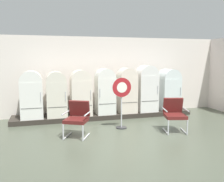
{
  "coord_description": "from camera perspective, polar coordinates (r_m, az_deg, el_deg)",
  "views": [
    {
      "loc": [
        -2.05,
        -5.25,
        2.06
      ],
      "look_at": [
        0.19,
        2.75,
        0.95
      ],
      "focal_mm": 39.95,
      "sensor_mm": 36.0,
      "label": 1
    }
  ],
  "objects": [
    {
      "name": "ground",
      "position": [
        6.01,
        5.49,
        -12.73
      ],
      "size": [
        12.0,
        10.0,
        0.05
      ],
      "primitive_type": "cube",
      "color": "#4A5041"
    },
    {
      "name": "back_wall",
      "position": [
        9.16,
        -2.67,
        3.57
      ],
      "size": [
        11.76,
        0.12,
        2.8
      ],
      "color": "silver",
      "rests_on": "ground"
    },
    {
      "name": "display_plinth",
      "position": [
        8.75,
        -1.67,
        -5.48
      ],
      "size": [
        6.19,
        0.95,
        0.15
      ],
      "primitive_type": "cube",
      "color": "#302B25",
      "rests_on": "ground"
    },
    {
      "name": "refrigerator_0",
      "position": [
        8.23,
        -17.96,
        -0.5
      ],
      "size": [
        0.68,
        0.66,
        1.51
      ],
      "color": "white",
      "rests_on": "display_plinth"
    },
    {
      "name": "refrigerator_1",
      "position": [
        8.27,
        -12.61,
        -0.4
      ],
      "size": [
        0.64,
        0.71,
        1.47
      ],
      "color": "silver",
      "rests_on": "display_plinth"
    },
    {
      "name": "refrigerator_2",
      "position": [
        8.31,
        -7.13,
        -0.1
      ],
      "size": [
        0.67,
        0.64,
        1.51
      ],
      "color": "silver",
      "rests_on": "display_plinth"
    },
    {
      "name": "refrigerator_3",
      "position": [
        8.46,
        -1.6,
        0.25
      ],
      "size": [
        0.62,
        0.64,
        1.54
      ],
      "color": "white",
      "rests_on": "display_plinth"
    },
    {
      "name": "refrigerator_4",
      "position": [
        8.68,
        3.42,
        0.49
      ],
      "size": [
        0.61,
        0.64,
        1.56
      ],
      "color": "silver",
      "rests_on": "display_plinth"
    },
    {
      "name": "refrigerator_5",
      "position": [
        8.95,
        7.92,
        0.92
      ],
      "size": [
        0.68,
        0.66,
        1.64
      ],
      "color": "white",
      "rests_on": "display_plinth"
    },
    {
      "name": "refrigerator_6",
      "position": [
        9.38,
        12.87,
        0.6
      ],
      "size": [
        0.68,
        0.7,
        1.5
      ],
      "color": "white",
      "rests_on": "display_plinth"
    },
    {
      "name": "armchair_left",
      "position": [
        6.62,
        -7.94,
        -5.87
      ],
      "size": [
        0.79,
        0.82,
        0.93
      ],
      "color": "silver",
      "rests_on": "ground"
    },
    {
      "name": "armchair_right",
      "position": [
        7.23,
        14.1,
        -4.88
      ],
      "size": [
        0.72,
        0.76,
        0.93
      ],
      "color": "silver",
      "rests_on": "ground"
    },
    {
      "name": "sign_stand",
      "position": [
        7.24,
        2.23,
        -2.38
      ],
      "size": [
        0.56,
        0.32,
        1.49
      ],
      "color": "#2D2D30",
      "rests_on": "ground"
    }
  ]
}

